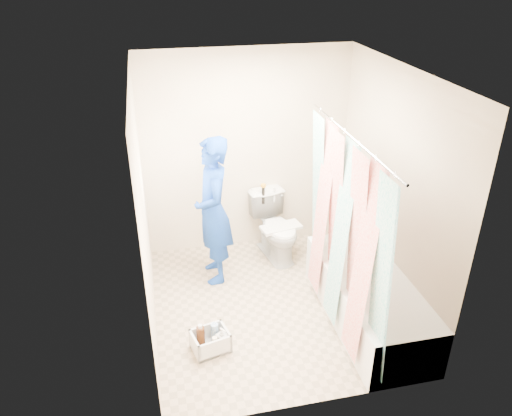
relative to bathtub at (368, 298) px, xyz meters
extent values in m
plane|color=tan|center=(-0.85, 0.43, -0.27)|extent=(2.60, 2.60, 0.00)
cube|color=silver|center=(-0.85, 0.43, 2.13)|extent=(2.40, 2.60, 0.02)
cube|color=beige|center=(-0.85, 1.73, 0.93)|extent=(2.40, 0.02, 2.40)
cube|color=beige|center=(-0.85, -0.88, 0.93)|extent=(2.40, 0.02, 2.40)
cube|color=beige|center=(-2.05, 0.43, 0.93)|extent=(0.02, 2.60, 2.40)
cube|color=beige|center=(0.35, 0.43, 0.93)|extent=(0.02, 2.60, 2.40)
cube|color=white|center=(0.00, 0.00, -0.02)|extent=(0.70, 1.75, 0.50)
cube|color=silver|center=(0.00, 0.00, 0.19)|extent=(0.58, 1.63, 0.06)
cylinder|color=silver|center=(-0.33, 0.00, 1.68)|extent=(0.02, 1.90, 0.02)
cube|color=white|center=(-0.33, 0.00, 0.75)|extent=(0.06, 1.75, 1.80)
imported|color=white|center=(-0.58, 1.35, 0.11)|extent=(0.56, 0.81, 0.76)
cube|color=silver|center=(-0.56, 1.23, 0.18)|extent=(0.50, 0.29, 0.04)
cylinder|color=black|center=(-0.70, 1.53, 0.46)|extent=(0.04, 0.04, 0.22)
cylinder|color=orange|center=(-0.70, 1.53, 0.59)|extent=(0.06, 0.06, 0.03)
cylinder|color=silver|center=(-0.56, 1.56, 0.44)|extent=(0.03, 0.03, 0.18)
imported|color=navy|center=(-1.35, 1.08, 0.56)|extent=(0.42, 0.61, 1.65)
cube|color=silver|center=(-1.57, -0.08, -0.25)|extent=(0.38, 0.33, 0.03)
cube|color=silver|center=(-1.72, -0.12, -0.17)|extent=(0.08, 0.26, 0.20)
cube|color=silver|center=(-1.42, -0.04, -0.17)|extent=(0.08, 0.26, 0.20)
cube|color=silver|center=(-1.54, -0.20, -0.17)|extent=(0.32, 0.10, 0.20)
cube|color=silver|center=(-1.60, 0.04, -0.17)|extent=(0.32, 0.10, 0.20)
cylinder|color=#44210D|center=(-1.65, -0.06, -0.13)|extent=(0.08, 0.08, 0.22)
cylinder|color=white|center=(-1.52, -0.01, -0.14)|extent=(0.07, 0.07, 0.20)
cylinder|color=beige|center=(-1.54, -0.13, -0.16)|extent=(0.05, 0.05, 0.14)
cylinder|color=#44210D|center=(-1.63, -0.16, -0.20)|extent=(0.07, 0.07, 0.07)
cylinder|color=gold|center=(-1.63, -0.16, -0.16)|extent=(0.07, 0.07, 0.01)
imported|color=silver|center=(-1.46, -0.10, -0.13)|extent=(0.13, 0.13, 0.21)
camera|label=1|loc=(-1.91, -3.58, 3.04)|focal=35.00mm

